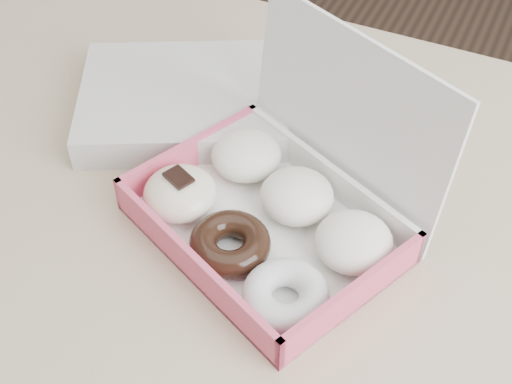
% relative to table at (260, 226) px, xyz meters
% --- Properties ---
extents(table, '(1.20, 0.80, 0.75)m').
position_rel_table_xyz_m(table, '(0.00, 0.00, 0.00)').
color(table, tan).
rests_on(table, ground).
extents(donut_box, '(0.37, 0.35, 0.22)m').
position_rel_table_xyz_m(donut_box, '(0.04, -0.05, 0.11)').
color(donut_box, white).
rests_on(donut_box, table).
extents(newspapers, '(0.35, 0.32, 0.04)m').
position_rel_table_xyz_m(newspapers, '(-0.16, 0.08, 0.10)').
color(newspapers, silver).
rests_on(newspapers, table).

